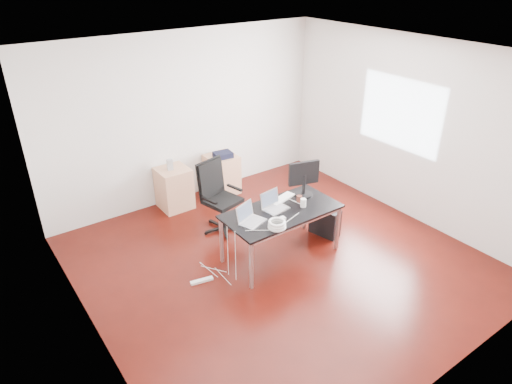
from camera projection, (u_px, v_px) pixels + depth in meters
room_shell at (284, 169)px, 5.72m from camera, size 5.00×5.00×5.00m
desk at (281, 214)px, 6.16m from camera, size 1.60×0.80×0.73m
office_chair at (218, 193)px, 6.85m from camera, size 0.57×0.59×1.08m
filing_cabinet_left at (174, 188)px, 7.55m from camera, size 0.50×0.50×0.70m
filing_cabinet_right at (222, 174)px, 8.03m from camera, size 0.50×0.50×0.70m
pc_tower at (325, 221)px, 6.87m from camera, size 0.30×0.48×0.44m
wastebasket at (184, 196)px, 7.76m from camera, size 0.30×0.30×0.28m
power_strip at (202, 281)px, 5.94m from camera, size 0.31×0.12×0.04m
laptop_left at (250, 218)px, 5.85m from camera, size 0.40×0.35×0.23m
laptop_right at (274, 205)px, 6.16m from camera, size 0.36×0.30×0.23m
monitor at (304, 177)px, 6.41m from camera, size 0.45×0.26×0.51m
keyboard at (282, 199)px, 6.41m from camera, size 0.46×0.24×0.02m
cup_white at (303, 203)px, 6.20m from camera, size 0.09×0.09×0.12m
cup_brown at (299, 199)px, 6.32m from camera, size 0.09×0.09×0.10m
cable_coil at (277, 225)px, 5.72m from camera, size 0.24×0.24×0.11m
power_adapter at (282, 218)px, 5.93m from camera, size 0.07×0.07×0.03m
speaker at (170, 165)px, 7.33m from camera, size 0.11×0.10×0.18m
navy_garment at (223, 155)px, 7.80m from camera, size 0.33×0.28×0.09m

